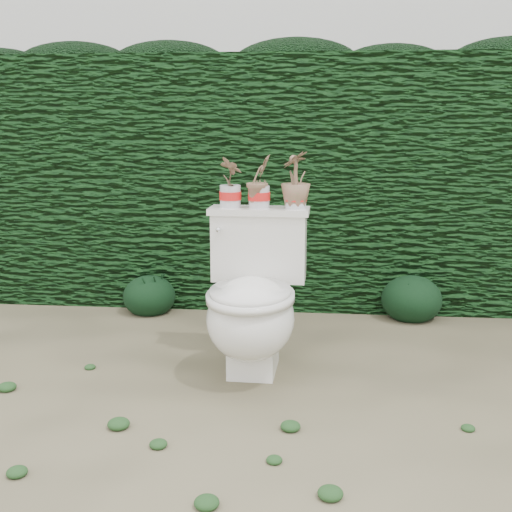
# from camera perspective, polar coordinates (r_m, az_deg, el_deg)

# --- Properties ---
(ground) EXTENTS (60.00, 60.00, 0.00)m
(ground) POSITION_cam_1_polar(r_m,az_deg,el_deg) (3.09, 0.69, -10.98)
(ground) COLOR #7F7657
(ground) RESTS_ON ground
(hedge) EXTENTS (8.00, 1.00, 1.60)m
(hedge) POSITION_cam_1_polar(r_m,az_deg,el_deg) (4.46, 2.47, 6.80)
(hedge) COLOR #154015
(hedge) RESTS_ON ground
(house_wall) EXTENTS (8.00, 3.50, 4.00)m
(house_wall) POSITION_cam_1_polar(r_m,az_deg,el_deg) (8.87, 8.22, 17.07)
(house_wall) COLOR silver
(house_wall) RESTS_ON ground
(toilet) EXTENTS (0.51, 0.69, 0.78)m
(toilet) POSITION_cam_1_polar(r_m,az_deg,el_deg) (3.06, -0.28, -4.11)
(toilet) COLOR silver
(toilet) RESTS_ON ground
(potted_plant_left) EXTENTS (0.15, 0.15, 0.24)m
(potted_plant_left) POSITION_cam_1_polar(r_m,az_deg,el_deg) (3.22, -2.31, 6.45)
(potted_plant_left) COLOR #267C2A
(potted_plant_left) RESTS_ON toilet
(potted_plant_center) EXTENTS (0.17, 0.18, 0.25)m
(potted_plant_center) POSITION_cam_1_polar(r_m,az_deg,el_deg) (3.19, 0.28, 6.53)
(potted_plant_center) COLOR #267C2A
(potted_plant_center) RESTS_ON toilet
(potted_plant_right) EXTENTS (0.20, 0.20, 0.27)m
(potted_plant_right) POSITION_cam_1_polar(r_m,az_deg,el_deg) (3.18, 3.56, 6.63)
(potted_plant_right) COLOR #267C2A
(potted_plant_right) RESTS_ON toilet
(liriope_clump_1) EXTENTS (0.33, 0.33, 0.27)m
(liriope_clump_1) POSITION_cam_1_polar(r_m,az_deg,el_deg) (4.14, -9.48, -3.15)
(liriope_clump_1) COLOR black
(liriope_clump_1) RESTS_ON ground
(liriope_clump_2) EXTENTS (0.37, 0.37, 0.30)m
(liriope_clump_2) POSITION_cam_1_polar(r_m,az_deg,el_deg) (4.07, 13.67, -3.37)
(liriope_clump_2) COLOR black
(liriope_clump_2) RESTS_ON ground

